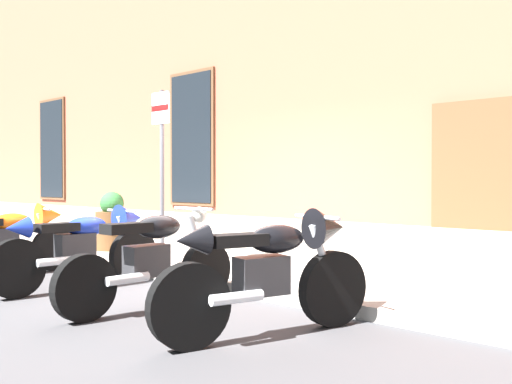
% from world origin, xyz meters
% --- Properties ---
extents(ground_plane, '(140.00, 140.00, 0.00)m').
position_xyz_m(ground_plane, '(0.00, 0.00, 0.00)').
color(ground_plane, '#38383A').
extents(sidewalk, '(32.72, 2.51, 0.14)m').
position_xyz_m(sidewalk, '(0.00, 1.25, 0.07)').
color(sidewalk, gray).
rests_on(sidewalk, ground_plane).
extents(brick_pub_facade, '(26.72, 7.39, 8.22)m').
position_xyz_m(brick_pub_facade, '(-0.00, 6.15, 4.10)').
color(brick_pub_facade, brown).
rests_on(brick_pub_facade, ground_plane).
extents(motorcycle_orange_sport, '(0.62, 2.01, 0.99)m').
position_xyz_m(motorcycle_orange_sport, '(-2.31, -1.11, 0.54)').
color(motorcycle_orange_sport, black).
rests_on(motorcycle_orange_sport, ground_plane).
extents(motorcycle_blue_sport, '(0.62, 2.20, 1.00)m').
position_xyz_m(motorcycle_blue_sport, '(-0.71, -0.90, 0.55)').
color(motorcycle_blue_sport, black).
rests_on(motorcycle_blue_sport, ground_plane).
extents(motorcycle_black_naked, '(0.62, 2.11, 1.02)m').
position_xyz_m(motorcycle_black_naked, '(0.79, -1.02, 0.50)').
color(motorcycle_black_naked, black).
rests_on(motorcycle_black_naked, ground_plane).
extents(motorcycle_black_sport, '(0.79, 2.03, 1.06)m').
position_xyz_m(motorcycle_black_sport, '(2.37, -0.96, 0.57)').
color(motorcycle_black_sport, black).
rests_on(motorcycle_black_sport, ground_plane).
extents(parking_sign, '(0.36, 0.07, 2.43)m').
position_xyz_m(parking_sign, '(-0.90, 0.40, 1.71)').
color(parking_sign, '#4C4C51').
rests_on(parking_sign, sidewalk).
extents(barrel_planter, '(0.58, 0.58, 0.99)m').
position_xyz_m(barrel_planter, '(-2.84, 0.85, 0.57)').
color(barrel_planter, brown).
rests_on(barrel_planter, sidewalk).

